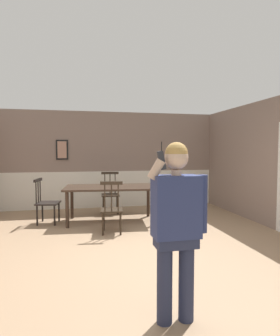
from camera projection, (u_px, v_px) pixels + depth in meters
The scene contains 8 objects.
ground_plane at pixel (133, 252), 4.38m from camera, with size 7.94×7.94×0.00m, color #9E7F60.
room_back_partition at pixel (109, 162), 7.83m from camera, with size 6.02×0.17×2.61m.
dining_table at pixel (111, 190), 6.20m from camera, with size 2.05×1.19×0.78m.
chair_near_window at pixel (112, 209), 5.32m from camera, with size 0.45×0.45×1.00m.
chair_by_doorway at pixel (110, 194), 7.11m from camera, with size 0.47×0.47×1.02m.
chair_at_table_head at pixel (172, 199), 6.37m from camera, with size 0.52×0.52×0.92m.
chair_opposite_corner at pixel (46, 202), 6.05m from camera, with size 0.52×0.52×0.96m.
person_figure at pixel (177, 220), 2.54m from camera, with size 0.57×0.23×1.63m.
Camera 1 is at (-0.79, -4.22, 1.55)m, focal length 30.42 mm.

